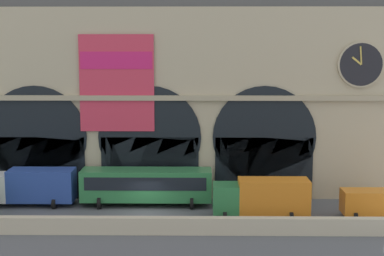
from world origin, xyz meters
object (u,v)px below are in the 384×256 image
at_px(box_truck_mideast, 262,197).
at_px(van_east, 375,202).
at_px(bus_center, 147,185).
at_px(box_truck_midwest, 31,186).

relative_size(box_truck_mideast, van_east, 1.44).
bearing_deg(bus_center, van_east, -10.00).
relative_size(box_truck_midwest, bus_center, 0.68).
height_order(box_truck_midwest, box_truck_mideast, same).
bearing_deg(van_east, box_truck_mideast, -178.07).
distance_m(bus_center, box_truck_mideast, 10.05).
distance_m(box_truck_midwest, box_truck_mideast, 19.48).
bearing_deg(box_truck_mideast, van_east, 1.93).
height_order(box_truck_midwest, bus_center, box_truck_midwest).
height_order(box_truck_midwest, van_east, box_truck_midwest).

